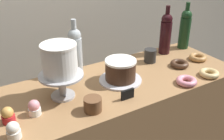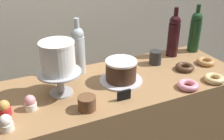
{
  "view_description": "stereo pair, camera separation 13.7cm",
  "coord_description": "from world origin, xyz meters",
  "px_view_note": "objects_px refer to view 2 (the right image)",
  "views": [
    {
      "loc": [
        -0.63,
        -1.06,
        1.65
      ],
      "look_at": [
        0.0,
        0.0,
        1.01
      ],
      "focal_mm": 41.79,
      "sensor_mm": 36.0,
      "label": 1
    },
    {
      "loc": [
        -0.51,
        -1.13,
        1.65
      ],
      "look_at": [
        0.0,
        0.0,
        1.01
      ],
      "focal_mm": 41.79,
      "sensor_mm": 36.0,
      "label": 2
    }
  ],
  "objects_px": {
    "price_sign_chalkboard": "(124,95)",
    "donut_chocolate": "(185,67)",
    "donut_maple": "(206,62)",
    "white_layer_cake": "(58,57)",
    "wine_bottle_green": "(195,31)",
    "wine_bottle_clear": "(78,49)",
    "coffee_cup_ceramic": "(155,57)",
    "cupcake_vanilla": "(6,123)",
    "donut_pink": "(188,85)",
    "chocolate_round_cake": "(121,70)",
    "cupcake_caramel": "(4,108)",
    "donut_glazed": "(214,79)",
    "cookie_stack": "(87,103)",
    "cake_stand_pedestal": "(60,79)",
    "cupcake_strawberry": "(30,103)",
    "wine_bottle_dark_red": "(174,35)"
  },
  "relations": [
    {
      "from": "chocolate_round_cake",
      "to": "coffee_cup_ceramic",
      "type": "height_order",
      "value": "chocolate_round_cake"
    },
    {
      "from": "chocolate_round_cake",
      "to": "cupcake_vanilla",
      "type": "height_order",
      "value": "chocolate_round_cake"
    },
    {
      "from": "wine_bottle_dark_red",
      "to": "cookie_stack",
      "type": "height_order",
      "value": "wine_bottle_dark_red"
    },
    {
      "from": "cupcake_vanilla",
      "to": "donut_pink",
      "type": "xyz_separation_m",
      "value": [
        0.9,
        -0.04,
        -0.02
      ]
    },
    {
      "from": "wine_bottle_green",
      "to": "cupcake_caramel",
      "type": "bearing_deg",
      "value": -168.89
    },
    {
      "from": "donut_chocolate",
      "to": "cupcake_vanilla",
      "type": "bearing_deg",
      "value": -171.99
    },
    {
      "from": "donut_maple",
      "to": "price_sign_chalkboard",
      "type": "distance_m",
      "value": 0.67
    },
    {
      "from": "donut_maple",
      "to": "white_layer_cake",
      "type": "bearing_deg",
      "value": 178.04
    },
    {
      "from": "wine_bottle_dark_red",
      "to": "donut_maple",
      "type": "distance_m",
      "value": 0.26
    },
    {
      "from": "wine_bottle_green",
      "to": "donut_chocolate",
      "type": "bearing_deg",
      "value": -137.71
    },
    {
      "from": "cupcake_caramel",
      "to": "donut_glazed",
      "type": "bearing_deg",
      "value": -7.95
    },
    {
      "from": "cupcake_vanilla",
      "to": "cupcake_strawberry",
      "type": "distance_m",
      "value": 0.16
    },
    {
      "from": "chocolate_round_cake",
      "to": "wine_bottle_clear",
      "type": "distance_m",
      "value": 0.27
    },
    {
      "from": "wine_bottle_green",
      "to": "cookie_stack",
      "type": "relative_size",
      "value": 3.87
    },
    {
      "from": "wine_bottle_dark_red",
      "to": "coffee_cup_ceramic",
      "type": "bearing_deg",
      "value": -159.18
    },
    {
      "from": "coffee_cup_ceramic",
      "to": "cake_stand_pedestal",
      "type": "bearing_deg",
      "value": -170.65
    },
    {
      "from": "donut_pink",
      "to": "cupcake_caramel",
      "type": "bearing_deg",
      "value": 170.59
    },
    {
      "from": "cupcake_strawberry",
      "to": "price_sign_chalkboard",
      "type": "xyz_separation_m",
      "value": [
        0.43,
        -0.11,
        -0.01
      ]
    },
    {
      "from": "cupcake_vanilla",
      "to": "coffee_cup_ceramic",
      "type": "relative_size",
      "value": 0.87
    },
    {
      "from": "wine_bottle_green",
      "to": "wine_bottle_clear",
      "type": "xyz_separation_m",
      "value": [
        -0.82,
        0.02,
        0.0
      ]
    },
    {
      "from": "cake_stand_pedestal",
      "to": "white_layer_cake",
      "type": "xyz_separation_m",
      "value": [
        0.0,
        0.0,
        0.12
      ]
    },
    {
      "from": "white_layer_cake",
      "to": "donut_glazed",
      "type": "distance_m",
      "value": 0.85
    },
    {
      "from": "wine_bottle_dark_red",
      "to": "cookie_stack",
      "type": "distance_m",
      "value": 0.81
    },
    {
      "from": "donut_glazed",
      "to": "coffee_cup_ceramic",
      "type": "relative_size",
      "value": 1.32
    },
    {
      "from": "donut_pink",
      "to": "wine_bottle_clear",
      "type": "bearing_deg",
      "value": 138.54
    },
    {
      "from": "cookie_stack",
      "to": "donut_pink",
      "type": "bearing_deg",
      "value": -4.01
    },
    {
      "from": "donut_chocolate",
      "to": "cookie_stack",
      "type": "distance_m",
      "value": 0.68
    },
    {
      "from": "donut_glazed",
      "to": "price_sign_chalkboard",
      "type": "bearing_deg",
      "value": 175.69
    },
    {
      "from": "white_layer_cake",
      "to": "donut_maple",
      "type": "height_order",
      "value": "white_layer_cake"
    },
    {
      "from": "wine_bottle_green",
      "to": "cookie_stack",
      "type": "bearing_deg",
      "value": -158.51
    },
    {
      "from": "chocolate_round_cake",
      "to": "coffee_cup_ceramic",
      "type": "distance_m",
      "value": 0.32
    },
    {
      "from": "chocolate_round_cake",
      "to": "price_sign_chalkboard",
      "type": "xyz_separation_m",
      "value": [
        -0.07,
        -0.17,
        -0.04
      ]
    },
    {
      "from": "cupcake_vanilla",
      "to": "coffee_cup_ceramic",
      "type": "height_order",
      "value": "coffee_cup_ceramic"
    },
    {
      "from": "coffee_cup_ceramic",
      "to": "donut_maple",
      "type": "bearing_deg",
      "value": -25.13
    },
    {
      "from": "donut_pink",
      "to": "cake_stand_pedestal",
      "type": "bearing_deg",
      "value": 160.52
    },
    {
      "from": "wine_bottle_clear",
      "to": "coffee_cup_ceramic",
      "type": "distance_m",
      "value": 0.49
    },
    {
      "from": "wine_bottle_dark_red",
      "to": "donut_maple",
      "type": "relative_size",
      "value": 2.91
    },
    {
      "from": "cupcake_strawberry",
      "to": "cookie_stack",
      "type": "xyz_separation_m",
      "value": [
        0.24,
        -0.11,
        -0.0
      ]
    },
    {
      "from": "cake_stand_pedestal",
      "to": "wine_bottle_clear",
      "type": "distance_m",
      "value": 0.25
    },
    {
      "from": "wine_bottle_clear",
      "to": "donut_chocolate",
      "type": "distance_m",
      "value": 0.64
    },
    {
      "from": "chocolate_round_cake",
      "to": "cupcake_caramel",
      "type": "relative_size",
      "value": 2.3
    },
    {
      "from": "chocolate_round_cake",
      "to": "wine_bottle_dark_red",
      "type": "relative_size",
      "value": 0.52
    },
    {
      "from": "wine_bottle_green",
      "to": "wine_bottle_dark_red",
      "type": "xyz_separation_m",
      "value": [
        -0.18,
        -0.01,
        0.0
      ]
    },
    {
      "from": "chocolate_round_cake",
      "to": "price_sign_chalkboard",
      "type": "height_order",
      "value": "chocolate_round_cake"
    },
    {
      "from": "wine_bottle_green",
      "to": "coffee_cup_ceramic",
      "type": "relative_size",
      "value": 3.83
    },
    {
      "from": "cupcake_vanilla",
      "to": "cupcake_caramel",
      "type": "relative_size",
      "value": 1.0
    },
    {
      "from": "price_sign_chalkboard",
      "to": "donut_chocolate",
      "type": "bearing_deg",
      "value": 16.3
    },
    {
      "from": "white_layer_cake",
      "to": "donut_chocolate",
      "type": "bearing_deg",
      "value": -3.23
    },
    {
      "from": "cupcake_caramel",
      "to": "donut_pink",
      "type": "relative_size",
      "value": 0.66
    },
    {
      "from": "cookie_stack",
      "to": "wine_bottle_clear",
      "type": "bearing_deg",
      "value": 77.25
    }
  ]
}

